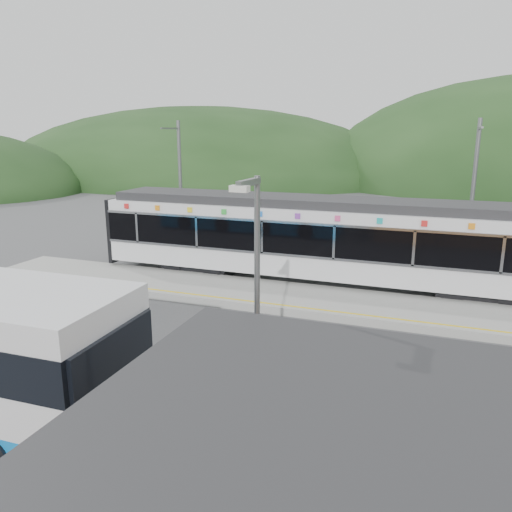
% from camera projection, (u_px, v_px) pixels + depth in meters
% --- Properties ---
extents(ground, '(120.00, 120.00, 0.00)m').
position_uv_depth(ground, '(247.00, 330.00, 16.63)').
color(ground, '#4C4C4F').
rests_on(ground, ground).
extents(hills, '(146.00, 149.00, 26.00)m').
position_uv_depth(hills, '(444.00, 302.00, 19.38)').
color(hills, '#1E3D19').
rests_on(hills, ground).
extents(platform, '(26.00, 3.20, 0.30)m').
position_uv_depth(platform, '(277.00, 296.00, 19.60)').
color(platform, '#9E9E99').
rests_on(platform, ground).
extents(yellow_line, '(26.00, 0.10, 0.01)m').
position_uv_depth(yellow_line, '(266.00, 303.00, 18.37)').
color(yellow_line, yellow).
rests_on(yellow_line, platform).
extents(train, '(20.44, 3.01, 3.74)m').
position_uv_depth(train, '(330.00, 238.00, 21.10)').
color(train, black).
rests_on(train, ground).
extents(catenary_mast_west, '(0.18, 1.80, 7.00)m').
position_uv_depth(catenary_mast_west, '(180.00, 187.00, 25.88)').
color(catenary_mast_west, slate).
rests_on(catenary_mast_west, ground).
extents(catenary_mast_east, '(0.18, 1.80, 7.00)m').
position_uv_depth(catenary_mast_east, '(472.00, 199.00, 21.21)').
color(catenary_mast_east, slate).
rests_on(catenary_mast_east, ground).
extents(lamp_post, '(0.36, 1.00, 5.60)m').
position_uv_depth(lamp_post, '(255.00, 287.00, 10.20)').
color(lamp_post, slate).
rests_on(lamp_post, ground).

